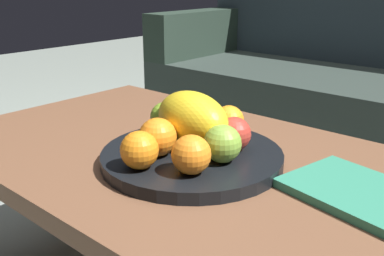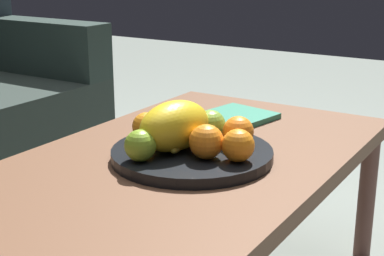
{
  "view_description": "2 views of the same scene",
  "coord_description": "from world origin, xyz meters",
  "px_view_note": "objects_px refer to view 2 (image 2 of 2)",
  "views": [
    {
      "loc": [
        0.58,
        -0.67,
        0.79
      ],
      "look_at": [
        0.02,
        -0.03,
        0.5
      ],
      "focal_mm": 41.93,
      "sensor_mm": 36.0,
      "label": 1
    },
    {
      "loc": [
        -1.04,
        -0.69,
        0.87
      ],
      "look_at": [
        0.02,
        -0.03,
        0.5
      ],
      "focal_mm": 53.92,
      "sensor_mm": 36.0,
      "label": 2
    }
  ],
  "objects_px": {
    "orange_front": "(206,142)",
    "apple_front": "(210,125)",
    "orange_left": "(238,132)",
    "coffee_table": "(177,176)",
    "magazine": "(229,119)",
    "orange_back": "(238,146)",
    "apple_right": "(140,146)",
    "fruit_bowl": "(192,154)",
    "orange_right": "(146,126)",
    "melon_large_front": "(174,126)",
    "apple_left": "(183,124)",
    "banana_bunch": "(177,134)"
  },
  "relations": [
    {
      "from": "orange_front",
      "to": "apple_front",
      "type": "relative_size",
      "value": 1.04
    },
    {
      "from": "melon_large_front",
      "to": "orange_left",
      "type": "bearing_deg",
      "value": -50.03
    },
    {
      "from": "magazine",
      "to": "orange_front",
      "type": "bearing_deg",
      "value": -147.96
    },
    {
      "from": "apple_front",
      "to": "magazine",
      "type": "height_order",
      "value": "apple_front"
    },
    {
      "from": "apple_front",
      "to": "apple_right",
      "type": "height_order",
      "value": "apple_front"
    },
    {
      "from": "apple_front",
      "to": "orange_right",
      "type": "bearing_deg",
      "value": 122.19
    },
    {
      "from": "banana_bunch",
      "to": "magazine",
      "type": "xyz_separation_m",
      "value": [
        0.33,
        0.04,
        -0.05
      ]
    },
    {
      "from": "melon_large_front",
      "to": "orange_front",
      "type": "distance_m",
      "value": 0.09
    },
    {
      "from": "apple_front",
      "to": "orange_front",
      "type": "bearing_deg",
      "value": -153.58
    },
    {
      "from": "apple_left",
      "to": "banana_bunch",
      "type": "distance_m",
      "value": 0.07
    },
    {
      "from": "orange_front",
      "to": "orange_back",
      "type": "distance_m",
      "value": 0.07
    },
    {
      "from": "coffee_table",
      "to": "melon_large_front",
      "type": "bearing_deg",
      "value": 165.85
    },
    {
      "from": "apple_left",
      "to": "apple_front",
      "type": "bearing_deg",
      "value": -73.2
    },
    {
      "from": "coffee_table",
      "to": "apple_right",
      "type": "relative_size",
      "value": 17.26
    },
    {
      "from": "orange_left",
      "to": "apple_front",
      "type": "distance_m",
      "value": 0.08
    },
    {
      "from": "melon_large_front",
      "to": "magazine",
      "type": "distance_m",
      "value": 0.36
    },
    {
      "from": "coffee_table",
      "to": "fruit_bowl",
      "type": "distance_m",
      "value": 0.06
    },
    {
      "from": "orange_front",
      "to": "orange_right",
      "type": "xyz_separation_m",
      "value": [
        0.04,
        0.19,
        -0.0
      ]
    },
    {
      "from": "fruit_bowl",
      "to": "orange_right",
      "type": "distance_m",
      "value": 0.14
    },
    {
      "from": "apple_front",
      "to": "banana_bunch",
      "type": "bearing_deg",
      "value": 156.13
    },
    {
      "from": "orange_back",
      "to": "apple_right",
      "type": "height_order",
      "value": "orange_back"
    },
    {
      "from": "banana_bunch",
      "to": "magazine",
      "type": "height_order",
      "value": "banana_bunch"
    },
    {
      "from": "melon_large_front",
      "to": "orange_front",
      "type": "xyz_separation_m",
      "value": [
        -0.01,
        -0.09,
        -0.02
      ]
    },
    {
      "from": "apple_front",
      "to": "banana_bunch",
      "type": "relative_size",
      "value": 0.43
    },
    {
      "from": "orange_front",
      "to": "fruit_bowl",
      "type": "bearing_deg",
      "value": 58.01
    },
    {
      "from": "orange_right",
      "to": "apple_right",
      "type": "height_order",
      "value": "apple_right"
    },
    {
      "from": "melon_large_front",
      "to": "orange_left",
      "type": "distance_m",
      "value": 0.15
    },
    {
      "from": "apple_right",
      "to": "coffee_table",
      "type": "bearing_deg",
      "value": -11.43
    },
    {
      "from": "coffee_table",
      "to": "orange_right",
      "type": "height_order",
      "value": "orange_right"
    },
    {
      "from": "orange_front",
      "to": "melon_large_front",
      "type": "bearing_deg",
      "value": 82.58
    },
    {
      "from": "orange_back",
      "to": "apple_left",
      "type": "bearing_deg",
      "value": 67.48
    },
    {
      "from": "orange_right",
      "to": "apple_front",
      "type": "height_order",
      "value": "apple_front"
    },
    {
      "from": "coffee_table",
      "to": "magazine",
      "type": "height_order",
      "value": "magazine"
    },
    {
      "from": "orange_front",
      "to": "apple_right",
      "type": "relative_size",
      "value": 1.1
    },
    {
      "from": "orange_left",
      "to": "apple_right",
      "type": "relative_size",
      "value": 1.05
    },
    {
      "from": "orange_back",
      "to": "banana_bunch",
      "type": "xyz_separation_m",
      "value": [
        0.01,
        0.16,
        -0.01
      ]
    },
    {
      "from": "orange_front",
      "to": "apple_left",
      "type": "height_order",
      "value": "orange_front"
    },
    {
      "from": "orange_front",
      "to": "orange_right",
      "type": "relative_size",
      "value": 1.12
    },
    {
      "from": "fruit_bowl",
      "to": "orange_front",
      "type": "bearing_deg",
      "value": -121.99
    },
    {
      "from": "coffee_table",
      "to": "fruit_bowl",
      "type": "xyz_separation_m",
      "value": [
        0.02,
        -0.03,
        0.05
      ]
    },
    {
      "from": "fruit_bowl",
      "to": "banana_bunch",
      "type": "xyz_separation_m",
      "value": [
        -0.01,
        0.04,
        0.04
      ]
    },
    {
      "from": "melon_large_front",
      "to": "apple_left",
      "type": "bearing_deg",
      "value": 19.41
    },
    {
      "from": "apple_right",
      "to": "melon_large_front",
      "type": "bearing_deg",
      "value": -11.21
    },
    {
      "from": "orange_right",
      "to": "apple_right",
      "type": "relative_size",
      "value": 0.98
    },
    {
      "from": "orange_left",
      "to": "apple_right",
      "type": "bearing_deg",
      "value": 145.69
    },
    {
      "from": "orange_left",
      "to": "banana_bunch",
      "type": "distance_m",
      "value": 0.14
    },
    {
      "from": "apple_left",
      "to": "banana_bunch",
      "type": "relative_size",
      "value": 0.41
    },
    {
      "from": "orange_left",
      "to": "apple_front",
      "type": "xyz_separation_m",
      "value": [
        0.01,
        0.08,
        0.0
      ]
    },
    {
      "from": "apple_left",
      "to": "orange_front",
      "type": "bearing_deg",
      "value": -128.48
    },
    {
      "from": "apple_right",
      "to": "banana_bunch",
      "type": "xyz_separation_m",
      "value": [
        0.12,
        -0.02,
        -0.0
      ]
    }
  ]
}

